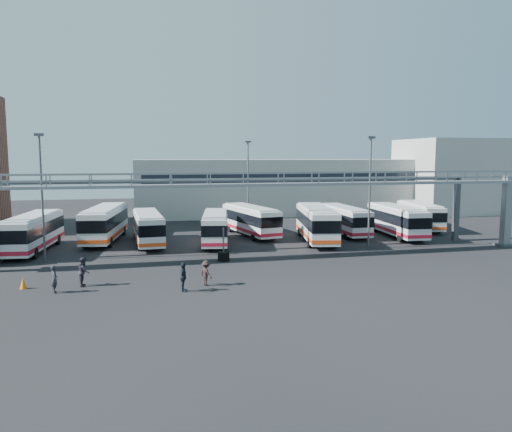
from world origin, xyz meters
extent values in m
plane|color=black|center=(0.00, 0.00, 0.00)|extent=(140.00, 140.00, 0.00)
cube|color=gray|center=(25.00, 5.00, 3.30)|extent=(0.70, 0.70, 6.60)
cube|color=#4C4F54|center=(25.00, 5.00, 0.12)|extent=(1.40, 1.40, 0.25)
cube|color=gray|center=(0.00, 5.00, 6.10)|extent=(50.00, 1.80, 0.22)
cube|color=gray|center=(0.00, 4.15, 7.05)|extent=(50.00, 0.10, 0.10)
cube|color=gray|center=(0.00, 5.85, 7.05)|extent=(50.00, 0.10, 0.10)
cube|color=#4C4F54|center=(0.00, 9.00, 6.30)|extent=(45.00, 0.50, 0.35)
cube|color=#9E9E99|center=(12.00, 38.00, 4.00)|extent=(42.00, 14.00, 8.00)
cube|color=#B2B2AD|center=(38.00, 32.00, 5.50)|extent=(14.00, 12.00, 11.00)
cylinder|color=#4C4F54|center=(-16.00, 8.00, 5.00)|extent=(0.18, 0.18, 10.00)
cube|color=#4C4F54|center=(-16.00, 8.00, 10.10)|extent=(0.70, 0.35, 0.22)
cylinder|color=#4C4F54|center=(12.00, 7.00, 5.00)|extent=(0.18, 0.18, 10.00)
cube|color=#4C4F54|center=(12.00, 7.00, 10.10)|extent=(0.70, 0.35, 0.22)
cylinder|color=#4C4F54|center=(4.00, 22.00, 5.00)|extent=(0.18, 0.18, 10.00)
cube|color=#4C4F54|center=(4.00, 22.00, 10.10)|extent=(0.70, 0.35, 0.22)
cube|color=silver|center=(-17.63, 12.42, 1.79)|extent=(3.69, 11.01, 2.70)
cube|color=black|center=(-17.63, 12.42, 2.11)|extent=(3.76, 11.08, 1.08)
cube|color=#AD1529|center=(-17.63, 12.42, 0.83)|extent=(3.75, 11.07, 0.34)
cube|color=silver|center=(-17.63, 12.42, 3.22)|extent=(3.32, 9.91, 0.16)
cylinder|color=black|center=(-19.13, 9.12, 0.49)|extent=(0.41, 1.01, 0.98)
cylinder|color=black|center=(-16.93, 8.86, 0.49)|extent=(0.41, 1.01, 0.98)
cylinder|color=black|center=(-18.32, 15.98, 0.49)|extent=(0.41, 1.01, 0.98)
cylinder|color=black|center=(-16.12, 15.73, 0.49)|extent=(0.41, 1.01, 0.98)
cube|color=silver|center=(-11.78, 16.61, 1.88)|extent=(4.18, 11.56, 2.83)
cube|color=black|center=(-11.78, 16.61, 2.21)|extent=(4.25, 11.63, 1.13)
cube|color=#DD4614|center=(-11.78, 16.61, 0.87)|extent=(4.24, 11.62, 0.36)
cube|color=silver|center=(-11.78, 16.61, 3.37)|extent=(3.76, 10.40, 0.16)
cylinder|color=black|center=(-13.46, 13.20, 0.51)|extent=(0.45, 1.06, 1.03)
cylinder|color=black|center=(-11.15, 12.86, 0.51)|extent=(0.45, 1.06, 1.03)
cylinder|color=black|center=(-12.41, 20.36, 0.51)|extent=(0.45, 1.06, 1.03)
cylinder|color=black|center=(-10.11, 20.02, 0.51)|extent=(0.45, 1.06, 1.03)
cube|color=silver|center=(-7.66, 13.86, 1.68)|extent=(2.79, 10.22, 2.53)
cube|color=black|center=(-7.66, 13.86, 1.98)|extent=(2.86, 10.29, 1.01)
cube|color=#DD4614|center=(-7.66, 13.86, 0.78)|extent=(2.85, 10.28, 0.32)
cube|color=silver|center=(-7.66, 13.86, 3.02)|extent=(2.51, 9.20, 0.15)
cylinder|color=black|center=(-8.53, 10.57, 0.46)|extent=(0.32, 0.93, 0.92)
cylinder|color=black|center=(-6.47, 10.67, 0.46)|extent=(0.32, 0.93, 0.92)
cylinder|color=black|center=(-8.85, 17.04, 0.46)|extent=(0.32, 0.93, 0.92)
cylinder|color=black|center=(-6.79, 17.14, 0.46)|extent=(0.32, 0.93, 0.92)
cube|color=silver|center=(-1.32, 12.65, 1.64)|extent=(3.95, 10.15, 2.48)
cube|color=black|center=(-1.32, 12.65, 1.94)|extent=(4.02, 10.22, 0.99)
cube|color=#AD1529|center=(-1.32, 12.65, 0.77)|extent=(4.00, 10.21, 0.32)
cube|color=silver|center=(-1.32, 12.65, 2.96)|extent=(3.55, 9.14, 0.14)
cylinder|color=black|center=(-2.86, 9.71, 0.45)|extent=(0.42, 0.93, 0.90)
cylinder|color=black|center=(-0.88, 9.36, 0.45)|extent=(0.42, 0.93, 0.90)
cylinder|color=black|center=(-1.76, 15.95, 0.45)|extent=(0.42, 0.93, 0.90)
cylinder|color=black|center=(0.23, 15.60, 0.45)|extent=(0.42, 0.93, 0.90)
cube|color=silver|center=(3.08, 16.73, 1.72)|extent=(4.27, 10.63, 2.59)
cube|color=black|center=(3.08, 16.73, 2.03)|extent=(4.34, 10.70, 1.04)
cube|color=#AD1529|center=(3.08, 16.73, 0.80)|extent=(4.32, 10.68, 0.33)
cube|color=silver|center=(3.08, 16.73, 3.09)|extent=(3.84, 9.56, 0.15)
cylinder|color=black|center=(2.66, 13.27, 0.47)|extent=(0.46, 0.98, 0.94)
cylinder|color=black|center=(4.74, 13.67, 0.47)|extent=(0.46, 0.98, 0.94)
cylinder|color=black|center=(1.41, 19.79, 0.47)|extent=(0.46, 0.98, 0.94)
cylinder|color=black|center=(3.49, 20.19, 0.47)|extent=(0.46, 0.98, 0.94)
cube|color=silver|center=(8.64, 11.65, 1.88)|extent=(4.70, 11.59, 2.83)
cube|color=black|center=(8.64, 11.65, 2.21)|extent=(4.77, 11.66, 1.13)
cube|color=#DD4614|center=(8.64, 11.65, 0.87)|extent=(4.76, 11.65, 0.36)
cube|color=silver|center=(8.64, 11.65, 3.37)|extent=(4.23, 10.43, 0.16)
cylinder|color=black|center=(6.80, 8.33, 0.51)|extent=(0.50, 1.07, 1.03)
cylinder|color=black|center=(9.08, 7.88, 0.51)|extent=(0.50, 1.07, 1.03)
cylinder|color=black|center=(8.19, 15.43, 0.51)|extent=(0.50, 1.07, 1.03)
cylinder|color=black|center=(10.48, 14.98, 0.51)|extent=(0.50, 1.07, 1.03)
cube|color=silver|center=(13.03, 15.05, 1.66)|extent=(2.44, 10.05, 2.50)
cube|color=black|center=(13.03, 15.05, 1.96)|extent=(2.50, 10.11, 1.00)
cube|color=#AD1529|center=(13.03, 15.05, 0.77)|extent=(2.49, 10.10, 0.32)
cube|color=silver|center=(13.03, 15.05, 2.99)|extent=(2.19, 9.05, 0.15)
cylinder|color=black|center=(11.96, 11.86, 0.46)|extent=(0.29, 0.91, 0.91)
cylinder|color=black|center=(14.00, 11.83, 0.46)|extent=(0.29, 0.91, 0.91)
cylinder|color=black|center=(12.06, 18.27, 0.46)|extent=(0.29, 0.91, 0.91)
cylinder|color=black|center=(14.10, 18.24, 0.46)|extent=(0.29, 0.91, 0.91)
cube|color=silver|center=(17.92, 12.53, 1.76)|extent=(3.34, 10.75, 2.65)
cube|color=black|center=(17.92, 12.53, 2.07)|extent=(3.41, 10.82, 1.06)
cube|color=#AD1529|center=(17.92, 12.53, 0.82)|extent=(3.40, 10.81, 0.34)
cube|color=silver|center=(17.92, 12.53, 3.16)|extent=(3.01, 9.68, 0.15)
cylinder|color=black|center=(16.54, 9.26, 0.48)|extent=(0.37, 0.98, 0.96)
cylinder|color=black|center=(18.69, 9.06, 0.48)|extent=(0.37, 0.98, 0.96)
cylinder|color=black|center=(17.14, 16.00, 0.48)|extent=(0.37, 0.98, 0.96)
cylinder|color=black|center=(19.30, 15.81, 0.48)|extent=(0.37, 0.98, 0.96)
cube|color=silver|center=(23.37, 16.93, 1.65)|extent=(4.24, 10.22, 2.49)
cube|color=black|center=(23.37, 16.93, 1.95)|extent=(4.31, 10.30, 1.00)
cube|color=#DD4614|center=(23.37, 16.93, 0.77)|extent=(4.30, 10.28, 0.32)
cube|color=silver|center=(23.37, 16.93, 2.97)|extent=(3.82, 9.20, 0.15)
cylinder|color=black|center=(21.73, 14.01, 0.45)|extent=(0.45, 0.94, 0.91)
cylinder|color=black|center=(23.71, 13.60, 0.45)|extent=(0.45, 0.94, 0.91)
cylinder|color=black|center=(23.02, 20.26, 0.45)|extent=(0.45, 0.94, 0.91)
cylinder|color=black|center=(25.01, 19.85, 0.45)|extent=(0.45, 0.94, 0.91)
imported|color=black|center=(-13.72, -2.47, 0.86)|extent=(0.57, 0.72, 1.72)
imported|color=#26202D|center=(-12.12, -1.11, 0.94)|extent=(0.74, 0.93, 1.89)
imported|color=black|center=(-4.36, -2.90, 0.82)|extent=(1.01, 1.22, 1.65)
imported|color=black|center=(-5.96, -4.05, 0.92)|extent=(0.70, 1.15, 1.83)
cone|color=orange|center=(-15.83, -0.99, 0.36)|extent=(0.57, 0.57, 0.71)
cylinder|color=black|center=(-1.94, 4.50, 0.14)|extent=(0.95, 0.95, 0.23)
cylinder|color=black|center=(-1.94, 4.50, 0.38)|extent=(0.95, 0.95, 0.23)
cylinder|color=black|center=(-1.94, 4.50, 0.63)|extent=(0.95, 0.95, 0.23)
cylinder|color=#4C4F54|center=(-1.94, 4.50, 1.35)|extent=(0.14, 0.14, 2.71)
camera|label=1|loc=(-8.65, -34.61, 8.33)|focal=35.00mm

